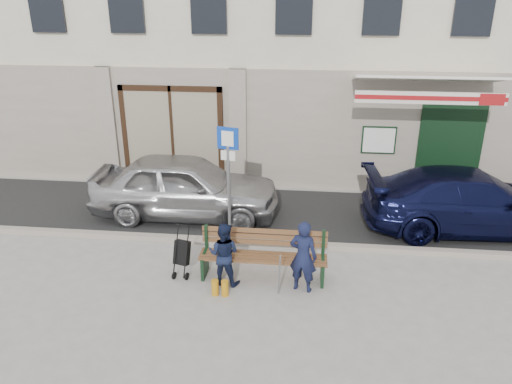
# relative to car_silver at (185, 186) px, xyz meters

# --- Properties ---
(ground) EXTENTS (80.00, 80.00, 0.00)m
(ground) POSITION_rel_car_silver_xyz_m (2.39, -2.85, -0.76)
(ground) COLOR #9E9991
(ground) RESTS_ON ground
(asphalt_lane) EXTENTS (60.00, 3.20, 0.01)m
(asphalt_lane) POSITION_rel_car_silver_xyz_m (2.39, 0.25, -0.75)
(asphalt_lane) COLOR #282828
(asphalt_lane) RESTS_ON ground
(curb) EXTENTS (60.00, 0.18, 0.12)m
(curb) POSITION_rel_car_silver_xyz_m (2.39, -1.35, -0.70)
(curb) COLOR #9E9384
(curb) RESTS_ON ground
(car_silver) EXTENTS (4.46, 1.85, 1.51)m
(car_silver) POSITION_rel_car_silver_xyz_m (0.00, 0.00, 0.00)
(car_silver) COLOR #B3B4B8
(car_silver) RESTS_ON ground
(car_navy) EXTENTS (4.92, 2.33, 1.39)m
(car_navy) POSITION_rel_car_silver_xyz_m (6.56, -0.04, -0.06)
(car_navy) COLOR black
(car_navy) RESTS_ON ground
(parking_sign) EXTENTS (0.46, 0.13, 2.51)m
(parking_sign) POSITION_rel_car_silver_xyz_m (1.22, -1.04, 0.91)
(parking_sign) COLOR gray
(parking_sign) RESTS_ON ground
(bench) EXTENTS (2.40, 1.17, 0.98)m
(bench) POSITION_rel_car_silver_xyz_m (2.06, -2.61, -0.30)
(bench) COLOR brown
(bench) RESTS_ON ground
(man) EXTENTS (0.57, 0.45, 1.38)m
(man) POSITION_rel_car_silver_xyz_m (2.86, -2.94, -0.07)
(man) COLOR #131835
(man) RESTS_ON ground
(woman) EXTENTS (0.66, 0.56, 1.22)m
(woman) POSITION_rel_car_silver_xyz_m (1.41, -2.86, -0.14)
(woman) COLOR #121932
(woman) RESTS_ON ground
(stroller) EXTENTS (0.35, 0.45, 1.00)m
(stroller) POSITION_rel_car_silver_xyz_m (0.56, -2.65, -0.31)
(stroller) COLOR black
(stroller) RESTS_ON ground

